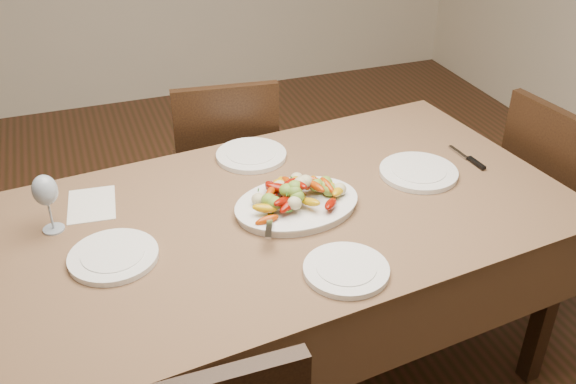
# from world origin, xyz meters

# --- Properties ---
(dining_table) EXTENTS (1.94, 1.23, 0.76)m
(dining_table) POSITION_xyz_m (0.17, 0.17, 0.38)
(dining_table) COLOR brown
(dining_table) RESTS_ON ground
(chair_far) EXTENTS (0.47, 0.47, 0.95)m
(chair_far) POSITION_xyz_m (0.15, 0.97, 0.47)
(chair_far) COLOR black
(chair_far) RESTS_ON ground
(chair_right) EXTENTS (0.46, 0.46, 0.95)m
(chair_right) POSITION_xyz_m (1.38, 0.19, 0.47)
(chair_right) COLOR black
(chair_right) RESTS_ON ground
(serving_platter) EXTENTS (0.43, 0.34, 0.02)m
(serving_platter) POSITION_xyz_m (0.19, 0.15, 0.77)
(serving_platter) COLOR white
(serving_platter) RESTS_ON dining_table
(roasted_vegetables) EXTENTS (0.35, 0.26, 0.09)m
(roasted_vegetables) POSITION_xyz_m (0.19, 0.15, 0.83)
(roasted_vegetables) COLOR #730B02
(roasted_vegetables) RESTS_ON serving_platter
(serving_spoon) EXTENTS (0.28, 0.16, 0.03)m
(serving_spoon) POSITION_xyz_m (0.13, 0.11, 0.81)
(serving_spoon) COLOR #9EA0A8
(serving_spoon) RESTS_ON serving_platter
(plate_left) EXTENTS (0.26, 0.26, 0.02)m
(plate_left) POSITION_xyz_m (-0.40, 0.09, 0.77)
(plate_left) COLOR white
(plate_left) RESTS_ON dining_table
(plate_right) EXTENTS (0.28, 0.28, 0.02)m
(plate_right) POSITION_xyz_m (0.68, 0.21, 0.77)
(plate_right) COLOR white
(plate_right) RESTS_ON dining_table
(plate_far) EXTENTS (0.26, 0.26, 0.02)m
(plate_far) POSITION_xyz_m (0.16, 0.54, 0.77)
(plate_far) COLOR white
(plate_far) RESTS_ON dining_table
(plate_near) EXTENTS (0.24, 0.24, 0.02)m
(plate_near) POSITION_xyz_m (0.21, -0.20, 0.77)
(plate_near) COLOR white
(plate_near) RESTS_ON dining_table
(wine_glass) EXTENTS (0.08, 0.08, 0.20)m
(wine_glass) POSITION_xyz_m (-0.55, 0.30, 0.86)
(wine_glass) COLOR #8C99A5
(wine_glass) RESTS_ON dining_table
(menu_card) EXTENTS (0.17, 0.22, 0.00)m
(menu_card) POSITION_xyz_m (-0.43, 0.41, 0.76)
(menu_card) COLOR silver
(menu_card) RESTS_ON dining_table
(table_knife) EXTENTS (0.03, 0.20, 0.01)m
(table_knife) POSITION_xyz_m (0.90, 0.25, 0.76)
(table_knife) COLOR #9EA0A8
(table_knife) RESTS_ON dining_table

